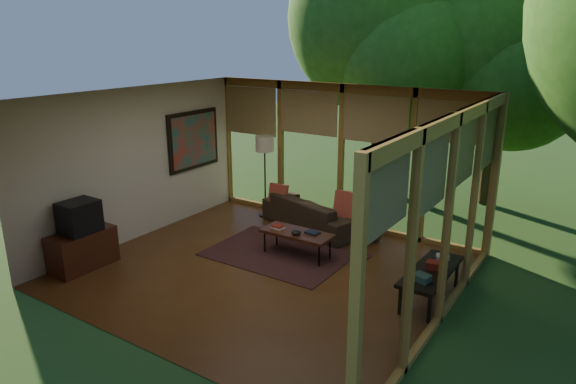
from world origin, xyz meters
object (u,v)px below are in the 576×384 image
Objects in this scene: coffee_table at (297,234)px; floor_lamp at (265,148)px; media_cabinet at (83,249)px; sofa at (312,213)px; television at (79,217)px; side_console at (427,271)px.

floor_lamp is at bearing 140.17° from coffee_table.
media_cabinet is 0.61× the size of floor_lamp.
sofa is 4.12m from television.
sofa is 1.61m from floor_lamp.
media_cabinet is 1.82× the size of television.
sofa is at bearing 58.43° from television.
media_cabinet is 5.26m from side_console.
television is at bearing -157.79° from side_console.
media_cabinet is at bearing -105.56° from floor_lamp.
media_cabinet is 0.55m from television.
side_console is (2.28, -0.25, 0.02)m from coffee_table.
coffee_table is at bearing 40.65° from media_cabinet.
media_cabinet is 0.83× the size of coffee_table.
television reaches higher than sofa.
sofa is 3.77× the size of television.
coffee_table is at bearing -39.83° from floor_lamp.
coffee_table is at bearing 173.84° from side_console.
floor_lamp reaches higher than coffee_table.
floor_lamp is 1.18× the size of side_console.
sofa is 1.73× the size of coffee_table.
sofa is 1.26× the size of floor_lamp.
floor_lamp reaches higher than television.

